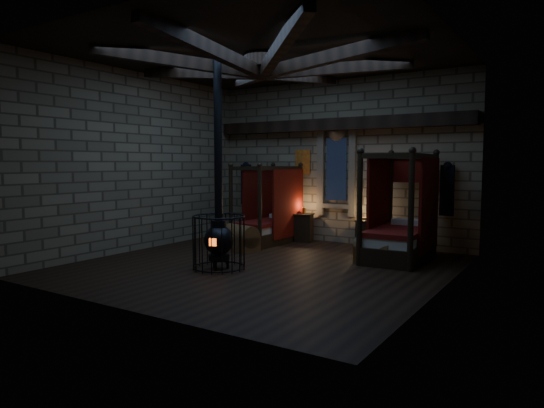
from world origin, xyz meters
The scene contains 8 objects.
room centered at (0.00, 0.09, 3.74)m, with size 7.02×7.02×4.29m.
bed_left centered at (-1.45, 2.47, 0.49)m, with size 1.10×1.95×1.98m.
bed_right centered at (2.10, 2.20, 0.56)m, with size 1.22×2.20×2.26m.
trunk_left centered at (-1.38, 1.13, 0.28)m, with size 0.96×0.75×0.62m.
trunk_right centered at (1.86, 1.39, 0.26)m, with size 0.86×0.62×0.58m.
nightstand_left centered at (-0.76, 3.10, 0.38)m, with size 0.55×0.54×0.91m.
nightstand_right centered at (0.92, 3.12, 0.35)m, with size 0.50×0.48×0.74m.
stove centered at (-0.55, -0.70, 0.63)m, with size 1.03×1.03×4.05m.
Camera 1 is at (5.35, -8.02, 2.07)m, focal length 32.00 mm.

